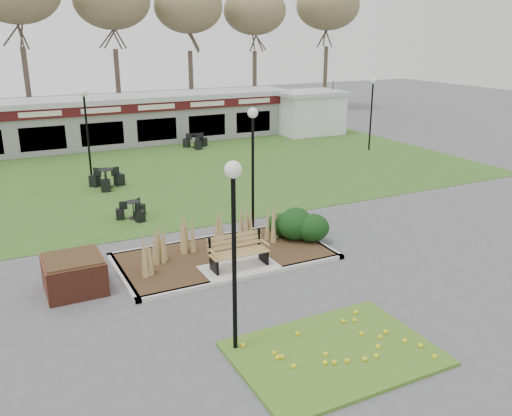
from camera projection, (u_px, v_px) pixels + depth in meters
name	position (u px, v px, depth m)	size (l,w,h in m)	color
ground	(242.00, 273.00, 15.41)	(100.00, 100.00, 0.00)	#515154
lawn	(133.00, 177.00, 25.59)	(34.00, 16.00, 0.02)	#315E1D
flower_bed	(334.00, 352.00, 11.48)	(4.20, 3.00, 0.16)	#406B1E
planting_bed	(260.00, 238.00, 16.98)	(6.75, 3.40, 1.27)	#372B16
park_bench	(238.00, 251.00, 15.43)	(1.70, 0.66, 0.93)	#A67D4B
brick_planter	(74.00, 274.00, 14.22)	(1.50, 1.50, 0.95)	brown
food_pavilion	(97.00, 122.00, 31.89)	(24.60, 3.40, 2.90)	gray
service_hut	(309.00, 112.00, 36.01)	(4.40, 3.40, 2.83)	white
tree_backdrop	(64.00, 3.00, 36.58)	(47.24, 5.24, 10.36)	#47382B
lamp_post_near_left	(234.00, 217.00, 10.72)	(0.35, 0.35, 4.18)	black
lamp_post_near_right	(253.00, 142.00, 18.01)	(0.35, 0.35, 4.18)	black
lamp_post_mid_right	(86.00, 115.00, 23.67)	(0.35, 0.35, 4.21)	black
lamp_post_far_right	(372.00, 98.00, 30.45)	(0.34, 0.34, 4.10)	black
bistro_set_a	(107.00, 181.00, 23.69)	(1.50, 1.51, 0.83)	black
bistro_set_b	(133.00, 213.00, 19.80)	(1.18, 1.17, 0.65)	black
bistro_set_d	(196.00, 143.00, 31.91)	(1.49, 1.40, 0.80)	black
patio_umbrella	(332.00, 110.00, 36.80)	(2.21, 2.24, 2.29)	black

